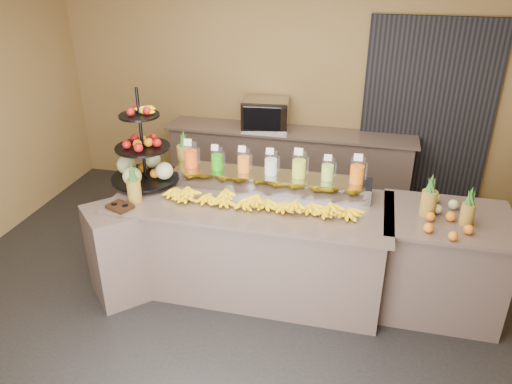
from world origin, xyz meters
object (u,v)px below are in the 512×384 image
at_px(pitcher_tray, 271,182).
at_px(right_fruit_pile, 446,217).
at_px(condiment_caddy, 120,207).
at_px(oven_warmer, 266,114).
at_px(banana_heap, 258,199).
at_px(fruit_stand, 148,160).

height_order(pitcher_tray, right_fruit_pile, right_fruit_pile).
bearing_deg(condiment_caddy, oven_warmer, 71.83).
bearing_deg(banana_heap, pitcher_tray, 84.10).
distance_m(right_fruit_pile, oven_warmer, 2.78).
relative_size(banana_heap, oven_warmer, 3.24).
bearing_deg(banana_heap, right_fruit_pile, 1.40).
height_order(pitcher_tray, fruit_stand, fruit_stand).
height_order(pitcher_tray, oven_warmer, oven_warmer).
bearing_deg(pitcher_tray, condiment_caddy, -150.12).
xyz_separation_m(fruit_stand, right_fruit_pile, (2.68, -0.18, -0.17)).
relative_size(pitcher_tray, right_fruit_pile, 4.45).
relative_size(condiment_caddy, oven_warmer, 0.38).
bearing_deg(pitcher_tray, fruit_stand, -173.31).
relative_size(banana_heap, condiment_caddy, 8.63).
distance_m(pitcher_tray, fruit_stand, 1.18).
distance_m(banana_heap, fruit_stand, 1.15).
bearing_deg(banana_heap, oven_warmer, 100.82).
bearing_deg(pitcher_tray, banana_heap, -95.90).
bearing_deg(fruit_stand, pitcher_tray, -5.09).
bearing_deg(pitcher_tray, right_fruit_pile, -11.58).
bearing_deg(oven_warmer, right_fruit_pile, -51.44).
xyz_separation_m(right_fruit_pile, oven_warmer, (-1.95, 1.98, 0.12)).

